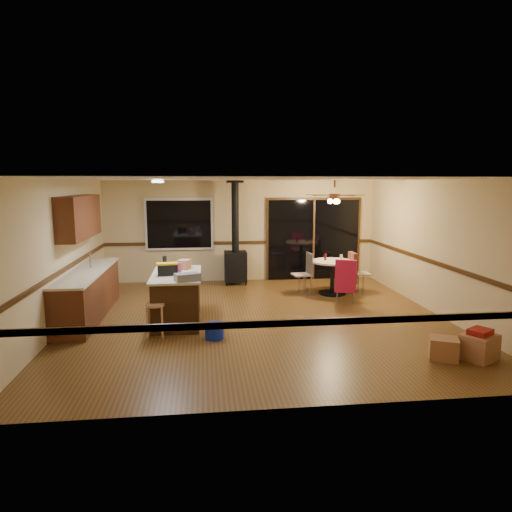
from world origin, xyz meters
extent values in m
plane|color=brown|center=(0.00, 0.00, 0.00)|extent=(7.00, 7.00, 0.00)
plane|color=silver|center=(0.00, 0.00, 2.60)|extent=(7.00, 7.00, 0.00)
plane|color=tan|center=(0.00, 3.50, 1.30)|extent=(7.00, 0.00, 7.00)
plane|color=tan|center=(0.00, -3.50, 1.30)|extent=(7.00, 0.00, 7.00)
plane|color=tan|center=(-3.50, 0.00, 1.30)|extent=(0.00, 7.00, 7.00)
plane|color=tan|center=(3.50, 0.00, 1.30)|extent=(0.00, 7.00, 7.00)
cube|color=black|center=(-1.60, 3.45, 1.50)|extent=(1.72, 0.10, 1.32)
cube|color=black|center=(1.90, 3.45, 1.05)|extent=(2.52, 0.10, 2.10)
cube|color=#532815|center=(-3.20, 0.50, 0.43)|extent=(0.60, 3.00, 0.86)
cube|color=beige|center=(-3.20, 0.50, 0.88)|extent=(0.64, 3.04, 0.04)
cube|color=#532815|center=(-3.33, 0.70, 1.90)|extent=(0.35, 2.00, 0.80)
cube|color=#361F0D|center=(-1.50, 0.00, 0.43)|extent=(0.80, 1.60, 0.86)
cube|color=beige|center=(-1.50, 0.00, 0.88)|extent=(0.88, 1.68, 0.04)
cube|color=black|center=(-0.20, 3.05, 0.46)|extent=(0.55, 0.50, 0.75)
cylinder|color=black|center=(-0.20, 3.05, 1.71)|extent=(0.18, 0.18, 1.77)
cylinder|color=brown|center=(1.93, 1.72, 2.25)|extent=(0.24, 0.24, 0.10)
cylinder|color=brown|center=(1.93, 1.72, 2.52)|extent=(0.05, 0.05, 0.16)
sphere|color=#FFD88C|center=(1.93, 1.72, 2.13)|extent=(0.16, 0.16, 0.16)
cube|color=white|center=(-1.80, 0.30, 2.56)|extent=(0.10, 1.20, 0.04)
cube|color=slate|center=(-1.28, -0.65, 0.96)|extent=(0.47, 0.36, 0.13)
cube|color=black|center=(-1.65, -0.12, 1.00)|extent=(0.37, 0.23, 0.19)
cube|color=gold|center=(-1.65, -0.12, 1.11)|extent=(0.40, 0.25, 0.03)
cube|color=#A26A48|center=(-1.37, 0.46, 0.99)|extent=(0.27, 0.31, 0.18)
cylinder|color=black|center=(-1.73, 0.34, 1.04)|extent=(0.09, 0.09, 0.28)
cylinder|color=#D84C8C|center=(-1.43, -0.17, 1.01)|extent=(0.08, 0.08, 0.23)
cylinder|color=white|center=(-1.36, 0.68, 0.98)|extent=(0.07, 0.07, 0.16)
cylinder|color=tan|center=(-1.81, -0.82, 0.28)|extent=(0.35, 0.35, 0.56)
cylinder|color=#0E27C6|center=(-0.84, -1.03, 0.13)|extent=(0.37, 0.37, 0.26)
cylinder|color=black|center=(1.93, 1.72, 0.02)|extent=(0.61, 0.61, 0.04)
cylinder|color=black|center=(1.93, 1.72, 0.39)|extent=(0.10, 0.10, 0.70)
cylinder|color=beige|center=(1.93, 1.72, 0.76)|extent=(0.98, 0.98, 0.04)
cylinder|color=#590C14|center=(1.78, 1.82, 0.86)|extent=(0.06, 0.06, 0.15)
cylinder|color=beige|center=(2.11, 1.67, 0.85)|extent=(0.07, 0.07, 0.15)
cube|color=tan|center=(1.23, 1.82, 0.45)|extent=(0.45, 0.45, 0.03)
cube|color=slate|center=(1.42, 1.85, 0.70)|extent=(0.08, 0.40, 0.50)
cube|color=tan|center=(2.03, 1.02, 0.45)|extent=(0.52, 0.52, 0.03)
cube|color=slate|center=(1.97, 0.84, 0.70)|extent=(0.38, 0.17, 0.50)
cube|color=#B91532|center=(1.96, 0.83, 0.60)|extent=(0.45, 0.25, 0.70)
cube|color=tan|center=(2.63, 1.77, 0.45)|extent=(0.40, 0.40, 0.03)
cube|color=slate|center=(2.44, 1.77, 0.70)|extent=(0.03, 0.40, 0.50)
cube|color=#50271E|center=(2.42, 1.77, 0.60)|extent=(0.11, 0.44, 0.70)
cube|color=#A26A48|center=(-1.57, 3.10, 0.19)|extent=(0.57, 0.52, 0.38)
cube|color=#A26A48|center=(2.95, -2.37, 0.18)|extent=(0.63, 0.60, 0.37)
cube|color=#A26A48|center=(2.44, -2.31, 0.16)|extent=(0.50, 0.47, 0.32)
cube|color=maroon|center=(2.95, -2.37, 0.41)|extent=(0.40, 0.38, 0.08)
camera|label=1|loc=(-1.00, -8.27, 2.53)|focal=32.00mm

